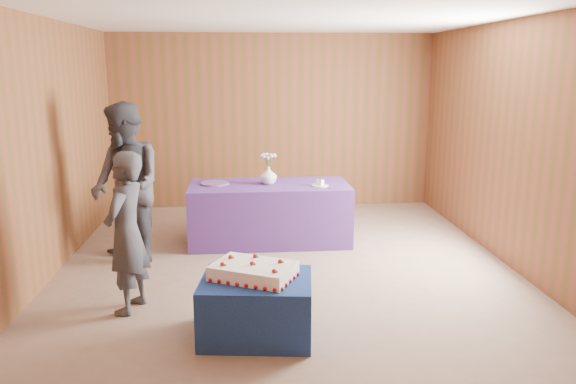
{
  "coord_description": "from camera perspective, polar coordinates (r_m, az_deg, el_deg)",
  "views": [
    {
      "loc": [
        -0.42,
        -5.81,
        2.19
      ],
      "look_at": [
        0.02,
        0.1,
        0.87
      ],
      "focal_mm": 35.0,
      "sensor_mm": 36.0,
      "label": 1
    }
  ],
  "objects": [
    {
      "name": "sheet_cake",
      "position": [
        4.64,
        -3.54,
        -8.0
      ],
      "size": [
        0.8,
        0.7,
        0.16
      ],
      "rotation": [
        0.0,
        0.0,
        -0.45
      ],
      "color": "white",
      "rests_on": "cake_table"
    },
    {
      "name": "plate",
      "position": [
        6.95,
        3.27,
        0.67
      ],
      "size": [
        0.25,
        0.25,
        0.01
      ],
      "primitive_type": "cylinder",
      "rotation": [
        0.0,
        0.0,
        -0.24
      ],
      "color": "white",
      "rests_on": "serving_table"
    },
    {
      "name": "cake_table",
      "position": [
        4.73,
        -3.21,
        -11.62
      ],
      "size": [
        0.97,
        0.79,
        0.5
      ],
      "primitive_type": "cube",
      "rotation": [
        0.0,
        0.0,
        -0.11
      ],
      "color": "navy",
      "rests_on": "ground"
    },
    {
      "name": "flower_spray",
      "position": [
        7.0,
        -2.02,
        3.69
      ],
      "size": [
        0.21,
        0.21,
        0.16
      ],
      "color": "#265B24",
      "rests_on": "vase"
    },
    {
      "name": "room_shell",
      "position": [
        5.84,
        -0.15,
        8.8
      ],
      "size": [
        5.04,
        6.04,
        2.72
      ],
      "color": "brown",
      "rests_on": "ground"
    },
    {
      "name": "knife",
      "position": [
        6.84,
        3.94,
        0.43
      ],
      "size": [
        0.25,
        0.11,
        0.0
      ],
      "primitive_type": "cube",
      "rotation": [
        0.0,
        0.0,
        -0.36
      ],
      "color": "#B3B2B7",
      "rests_on": "serving_table"
    },
    {
      "name": "vase",
      "position": [
        7.04,
        -2.01,
        1.71
      ],
      "size": [
        0.26,
        0.26,
        0.22
      ],
      "primitive_type": "imported",
      "rotation": [
        0.0,
        0.0,
        0.23
      ],
      "color": "silver",
      "rests_on": "serving_table"
    },
    {
      "name": "ground",
      "position": [
        6.22,
        -0.14,
        -8.01
      ],
      "size": [
        6.0,
        6.0,
        0.0
      ],
      "primitive_type": "plane",
      "color": "#886E5E",
      "rests_on": "ground"
    },
    {
      "name": "platter",
      "position": [
        7.11,
        -7.44,
        0.89
      ],
      "size": [
        0.43,
        0.43,
        0.02
      ],
      "primitive_type": "cylinder",
      "rotation": [
        0.0,
        0.0,
        -0.22
      ],
      "color": "#624A94",
      "rests_on": "serving_table"
    },
    {
      "name": "guest_left",
      "position": [
        5.23,
        -16.1,
        -4.02
      ],
      "size": [
        0.48,
        0.61,
        1.48
      ],
      "primitive_type": "imported",
      "rotation": [
        0.0,
        0.0,
        -1.84
      ],
      "color": "#36373F",
      "rests_on": "ground"
    },
    {
      "name": "guest_right",
      "position": [
        6.46,
        -16.1,
        0.7
      ],
      "size": [
        1.09,
        1.13,
        1.83
      ],
      "primitive_type": "imported",
      "rotation": [
        0.0,
        0.0,
        -0.91
      ],
      "color": "#34353F",
      "rests_on": "ground"
    },
    {
      "name": "serving_table",
      "position": [
        7.13,
        -1.89,
        -2.15
      ],
      "size": [
        2.01,
        0.92,
        0.75
      ],
      "primitive_type": "cube",
      "rotation": [
        0.0,
        0.0,
        0.01
      ],
      "color": "#4D2E80",
      "rests_on": "ground"
    },
    {
      "name": "cake_slice",
      "position": [
        6.94,
        3.27,
        1.01
      ],
      "size": [
        0.1,
        0.1,
        0.09
      ],
      "rotation": [
        0.0,
        0.0,
        -0.65
      ],
      "color": "white",
      "rests_on": "plate"
    }
  ]
}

